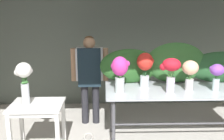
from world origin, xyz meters
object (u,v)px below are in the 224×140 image
(display_table_glass, at_px, (180,96))
(vase_violet_carnations, at_px, (217,74))
(side_table_white, at_px, (37,112))
(vase_white_roses_tall, at_px, (24,78))
(florist, at_px, (90,71))
(vase_scarlet_stock, at_px, (145,66))
(vase_crimson_snapdragons, at_px, (171,70))
(vase_magenta_hydrangea, at_px, (120,71))
(vase_peach_dahlias, at_px, (190,72))

(display_table_glass, xyz_separation_m, vase_violet_carnations, (0.45, -0.11, 0.36))
(side_table_white, distance_m, vase_white_roses_tall, 0.48)
(florist, relative_size, vase_scarlet_stock, 3.00)
(display_table_glass, xyz_separation_m, vase_white_roses_tall, (-2.12, -0.32, 0.38))
(vase_crimson_snapdragons, distance_m, vase_scarlet_stock, 0.42)
(side_table_white, xyz_separation_m, vase_crimson_snapdragons, (1.78, 0.14, 0.52))
(vase_magenta_hydrangea, distance_m, vase_white_roses_tall, 1.24)
(vase_crimson_snapdragons, bearing_deg, vase_scarlet_stock, 135.13)
(display_table_glass, distance_m, vase_violet_carnations, 0.59)
(florist, bearing_deg, vase_peach_dahlias, -28.30)
(florist, relative_size, vase_white_roses_tall, 2.75)
(display_table_glass, distance_m, florist, 1.53)
(side_table_white, distance_m, vase_peach_dahlias, 2.14)
(vase_magenta_hydrangea, height_order, vase_peach_dahlias, vase_magenta_hydrangea)
(side_table_white, height_order, vase_magenta_hydrangea, vase_magenta_hydrangea)
(vase_magenta_hydrangea, bearing_deg, side_table_white, -170.69)
(display_table_glass, bearing_deg, vase_crimson_snapdragons, -138.74)
(florist, height_order, vase_crimson_snapdragons, florist)
(side_table_white, xyz_separation_m, vase_white_roses_tall, (-0.14, 0.00, 0.46))
(florist, distance_m, vase_magenta_hydrangea, 0.97)
(vase_crimson_snapdragons, xyz_separation_m, vase_scarlet_stock, (-0.30, 0.30, -0.01))
(side_table_white, height_order, vase_crimson_snapdragons, vase_crimson_snapdragons)
(vase_violet_carnations, bearing_deg, vase_peach_dahlias, 174.67)
(display_table_glass, bearing_deg, vase_peach_dahlias, -39.36)
(florist, distance_m, vase_scarlet_stock, 1.04)
(florist, bearing_deg, vase_white_roses_tall, -127.28)
(vase_scarlet_stock, distance_m, vase_white_roses_tall, 1.67)
(side_table_white, xyz_separation_m, vase_violet_carnations, (2.43, 0.21, 0.44))
(vase_magenta_hydrangea, relative_size, vase_white_roses_tall, 0.91)
(vase_crimson_snapdragons, bearing_deg, vase_white_roses_tall, -175.91)
(vase_scarlet_stock, bearing_deg, vase_magenta_hydrangea, -146.20)
(vase_peach_dahlias, bearing_deg, vase_scarlet_stock, 162.06)
(display_table_glass, distance_m, vase_peach_dahlias, 0.40)
(vase_scarlet_stock, bearing_deg, vase_peach_dahlias, -17.94)
(vase_violet_carnations, bearing_deg, florist, 155.83)
(display_table_glass, bearing_deg, vase_white_roses_tall, -171.49)
(vase_scarlet_stock, distance_m, vase_peach_dahlias, 0.63)
(vase_violet_carnations, relative_size, vase_white_roses_tall, 0.69)
(vase_violet_carnations, distance_m, vase_scarlet_stock, 0.99)
(side_table_white, relative_size, vase_crimson_snapdragons, 1.54)
(display_table_glass, distance_m, vase_scarlet_stock, 0.67)
(vase_crimson_snapdragons, bearing_deg, vase_violet_carnations, 6.26)
(vase_scarlet_stock, bearing_deg, vase_violet_carnations, -13.32)
(florist, xyz_separation_m, vase_peach_dahlias, (1.43, -0.77, 0.16))
(vase_violet_carnations, height_order, vase_scarlet_stock, vase_scarlet_stock)
(side_table_white, relative_size, vase_scarlet_stock, 1.47)
(florist, bearing_deg, vase_violet_carnations, -24.17)
(side_table_white, distance_m, vase_magenta_hydrangea, 1.21)
(display_table_glass, relative_size, vase_peach_dahlias, 5.07)
(vase_crimson_snapdragons, relative_size, vase_magenta_hydrangea, 0.96)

